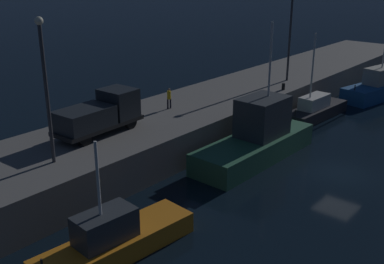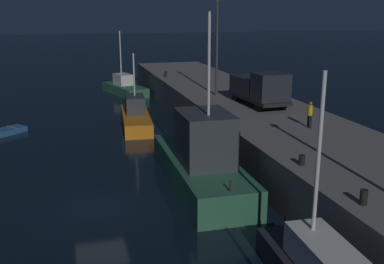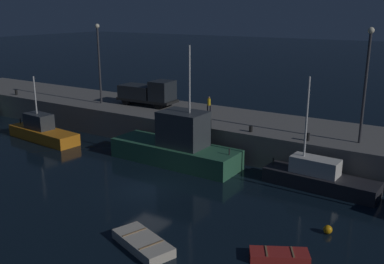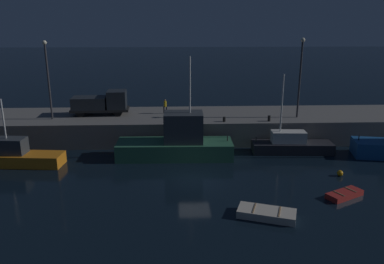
% 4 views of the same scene
% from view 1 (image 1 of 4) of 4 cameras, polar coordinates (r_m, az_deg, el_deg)
% --- Properties ---
extents(ground_plane, '(320.00, 320.00, 0.00)m').
position_cam_1_polar(ground_plane, '(32.03, 17.50, -4.81)').
color(ground_plane, black).
extents(pier_quay, '(75.83, 7.97, 2.49)m').
position_cam_1_polar(pier_quay, '(37.35, 0.60, 1.74)').
color(pier_quay, slate).
rests_on(pier_quay, ground).
extents(fishing_trawler_red, '(10.59, 3.40, 9.21)m').
position_cam_1_polar(fishing_trawler_red, '(32.73, 7.88, -0.77)').
color(fishing_trawler_red, '#2D6647').
rests_on(fishing_trawler_red, ground).
extents(fishing_boat_blue, '(10.14, 4.58, 8.61)m').
position_cam_1_polar(fishing_boat_blue, '(51.14, 21.80, 5.10)').
color(fishing_boat_blue, '#195193').
rests_on(fishing_boat_blue, ground).
extents(fishing_boat_orange, '(8.12, 2.84, 5.88)m').
position_cam_1_polar(fishing_boat_orange, '(22.47, -9.47, -12.82)').
color(fishing_boat_orange, orange).
rests_on(fishing_boat_orange, ground).
extents(fishing_boat_grey, '(7.69, 2.50, 7.50)m').
position_cam_1_polar(fishing_boat_grey, '(42.47, 14.72, 2.64)').
color(fishing_boat_grey, '#232328').
rests_on(fishing_boat_grey, ground).
extents(lamp_post_west, '(0.44, 0.44, 7.85)m').
position_cam_1_polar(lamp_post_west, '(25.70, -17.34, 5.96)').
color(lamp_post_west, '#38383D').
rests_on(lamp_post_west, pier_quay).
extents(lamp_post_east, '(0.44, 0.44, 8.06)m').
position_cam_1_polar(lamp_post_east, '(44.24, 11.82, 12.09)').
color(lamp_post_east, '#38383D').
rests_on(lamp_post_east, pier_quay).
extents(utility_truck, '(6.14, 2.47, 2.57)m').
position_cam_1_polar(utility_truck, '(30.57, -11.06, 2.19)').
color(utility_truck, black).
rests_on(utility_truck, pier_quay).
extents(dockworker, '(0.42, 0.29, 1.57)m').
position_cam_1_polar(dockworker, '(35.25, -2.80, 4.24)').
color(dockworker, black).
rests_on(dockworker, pier_quay).
extents(bollard_west, '(0.28, 0.28, 0.57)m').
position_cam_1_polar(bollard_west, '(41.51, 11.00, 5.44)').
color(bollard_west, black).
rests_on(bollard_west, pier_quay).
extents(bollard_east, '(0.28, 0.28, 0.48)m').
position_cam_1_polar(bollard_east, '(37.77, 7.60, 4.12)').
color(bollard_east, black).
rests_on(bollard_east, pier_quay).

